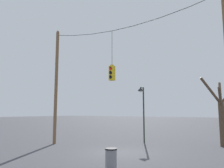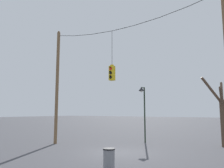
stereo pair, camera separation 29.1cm
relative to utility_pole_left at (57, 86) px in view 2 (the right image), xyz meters
The scene contains 7 objects.
ground_plane 7.94m from the utility_pole_left, ahead, with size 200.00×200.00×0.00m, color #424247.
utility_pole_left is the anchor object (origin of this frame).
span_wire 7.44m from the utility_pole_left, ahead, with size 12.73×0.03×0.77m.
traffic_light_near_right_pole 5.54m from the utility_pole_left, ahead, with size 0.34×0.58×3.60m.
street_lamp 7.32m from the utility_pole_left, 36.97° to the left, with size 0.51×0.88×4.68m.
bare_tree 13.17m from the utility_pole_left, 25.65° to the left, with size 2.87×2.98×5.20m.
trash_bin 9.96m from the utility_pole_left, 26.88° to the right, with size 0.56×0.56×0.90m.
Camera 2 is at (7.44, -12.08, 2.55)m, focal length 35.00 mm.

